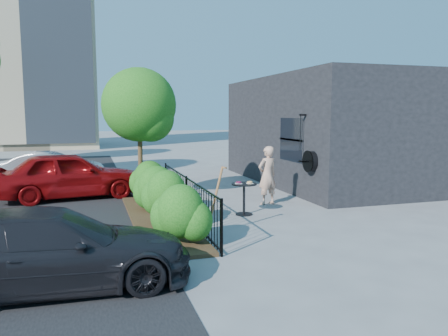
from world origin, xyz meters
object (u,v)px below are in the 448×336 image
object	(u,v)px
cafe_table	(244,193)
car_silver	(53,169)
patio_tree	(142,109)
car_red	(70,175)
woman	(267,175)
shovel	(213,205)
car_darkgrey	(51,249)

from	to	relation	value
cafe_table	car_silver	world-z (taller)	car_silver
patio_tree	cafe_table	distance (m)	4.15
car_red	car_silver	xyz separation A→B (m)	(-0.70, 2.85, -0.11)
woman	shovel	world-z (taller)	woman
patio_tree	cafe_table	world-z (taller)	patio_tree
cafe_table	shovel	distance (m)	2.12
shovel	woman	bearing A→B (deg)	48.61
cafe_table	car_red	xyz separation A→B (m)	(-4.43, 3.75, 0.16)
patio_tree	shovel	world-z (taller)	patio_tree
cafe_table	car_silver	bearing A→B (deg)	127.90
cafe_table	car_darkgrey	bearing A→B (deg)	-139.94
patio_tree	car_darkgrey	bearing A→B (deg)	-108.47
cafe_table	woman	size ratio (longest dim) A/B	0.52
woman	car_darkgrey	xyz separation A→B (m)	(-5.53, -4.79, -0.25)
patio_tree	cafe_table	size ratio (longest dim) A/B	4.44
patio_tree	woman	bearing A→B (deg)	-25.49
patio_tree	woman	xyz separation A→B (m)	(3.39, -1.62, -1.91)
woman	car_red	world-z (taller)	woman
woman	car_silver	world-z (taller)	woman
woman	car_silver	distance (m)	8.33
patio_tree	car_darkgrey	size ratio (longest dim) A/B	0.94
car_silver	car_red	bearing A→B (deg)	-168.04
shovel	car_silver	bearing A→B (deg)	114.84
shovel	patio_tree	bearing A→B (deg)	102.64
patio_tree	car_silver	xyz separation A→B (m)	(-2.85, 3.91, -2.14)
woman	shovel	distance (m)	3.65
car_darkgrey	patio_tree	bearing A→B (deg)	-17.62
car_red	cafe_table	bearing A→B (deg)	-138.22
patio_tree	cafe_table	xyz separation A→B (m)	(2.28, -2.68, -2.19)
car_red	car_silver	world-z (taller)	car_red
cafe_table	shovel	bearing A→B (deg)	-128.07
shovel	car_red	xyz separation A→B (m)	(-3.12, 5.41, 0.06)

